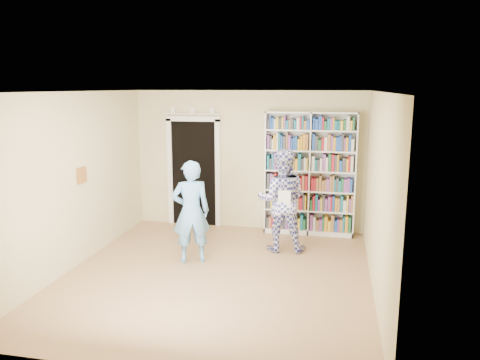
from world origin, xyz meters
name	(u,v)px	position (x,y,z in m)	size (l,w,h in m)	color
floor	(217,275)	(0.00, 0.00, 0.00)	(5.00, 5.00, 0.00)	#A97D52
ceiling	(215,92)	(0.00, 0.00, 2.70)	(5.00, 5.00, 0.00)	white
wall_back	(248,161)	(0.00, 2.50, 1.35)	(4.50, 4.50, 0.00)	beige
wall_left	(74,181)	(-2.25, 0.00, 1.35)	(5.00, 5.00, 0.00)	beige
wall_right	(378,194)	(2.25, 0.00, 1.35)	(5.00, 5.00, 0.00)	beige
bookshelf	(310,173)	(1.21, 2.34, 1.17)	(1.69, 0.32, 2.32)	white
doorway	(194,167)	(-1.10, 2.48, 1.18)	(1.10, 0.08, 2.43)	black
wall_art	(82,175)	(-2.23, 0.20, 1.40)	(0.03, 0.25, 0.25)	brown
man_blue	(191,212)	(-0.53, 0.47, 0.82)	(0.60, 0.39, 1.65)	#68AAE7
man_plaid	(282,200)	(0.81, 1.30, 0.88)	(0.85, 0.67, 1.76)	navy
paper_sheet	(284,199)	(0.89, 1.02, 0.97)	(0.20, 0.01, 0.29)	white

